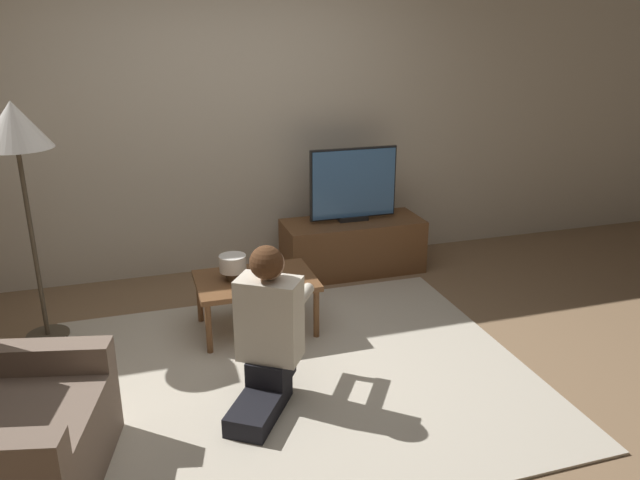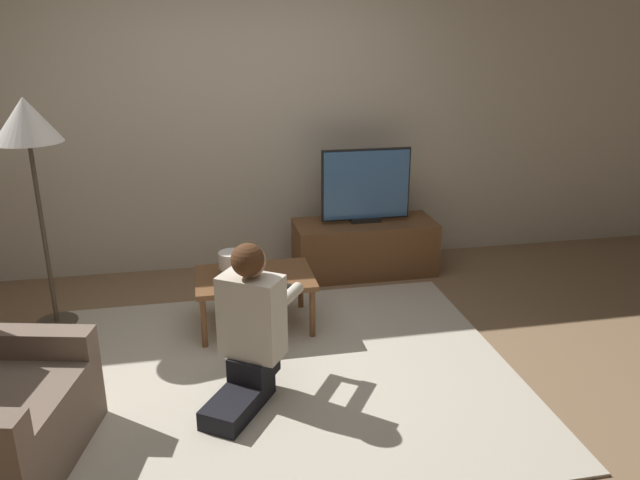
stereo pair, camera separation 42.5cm
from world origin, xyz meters
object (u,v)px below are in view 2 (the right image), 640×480
object	(u,v)px
tv	(366,186)
person_kneeling	(250,326)
coffee_table	(255,281)
floor_lamp	(28,131)
table_lamp	(232,262)

from	to	relation	value
tv	person_kneeling	world-z (taller)	tv
coffee_table	floor_lamp	world-z (taller)	floor_lamp
floor_lamp	table_lamp	bearing A→B (deg)	-13.33
tv	table_lamp	world-z (taller)	tv
floor_lamp	person_kneeling	world-z (taller)	floor_lamp
tv	floor_lamp	size ratio (longest dim) A/B	0.47
coffee_table	person_kneeling	xyz separation A→B (m)	(-0.10, -0.85, 0.10)
floor_lamp	person_kneeling	distance (m)	1.96
tv	coffee_table	size ratio (longest dim) A/B	0.93
floor_lamp	coffee_table	bearing A→B (deg)	-13.11
person_kneeling	floor_lamp	bearing A→B (deg)	-9.20
coffee_table	floor_lamp	bearing A→B (deg)	166.89
person_kneeling	table_lamp	xyz separation A→B (m)	(-0.04, 0.88, 0.04)
tv	table_lamp	size ratio (longest dim) A/B	4.12
tv	table_lamp	bearing A→B (deg)	-144.91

